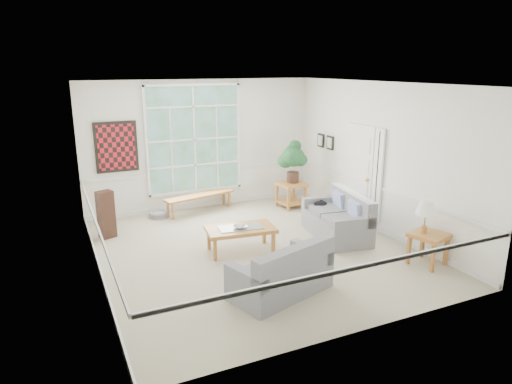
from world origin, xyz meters
The scene contains 24 objects.
floor centered at (0.00, 0.00, -0.01)m, with size 5.50×6.00×0.01m, color #A69E86.
ceiling centered at (0.00, 0.00, 3.00)m, with size 5.50×6.00×0.02m, color white.
wall_back centered at (0.00, 3.00, 1.50)m, with size 5.50×0.02×3.00m, color white.
wall_front centered at (0.00, -3.00, 1.50)m, with size 5.50×0.02×3.00m, color white.
wall_left centered at (-2.75, 0.00, 1.50)m, with size 0.02×6.00×3.00m, color white.
wall_right centered at (2.75, 0.00, 1.50)m, with size 0.02×6.00×3.00m, color white.
window_back centered at (-0.20, 2.96, 1.65)m, with size 2.30×0.08×2.40m, color white.
entry_door centered at (2.71, 0.60, 1.05)m, with size 0.08×0.90×2.10m, color white.
door_sidelight centered at (2.71, -0.03, 1.15)m, with size 0.08×0.26×1.90m, color white.
wall_art centered at (-1.95, 2.95, 1.60)m, with size 0.90×0.06×1.10m, color maroon.
wall_frame_near centered at (2.71, 1.75, 1.55)m, with size 0.04×0.26×0.32m, color black.
wall_frame_far centered at (2.71, 2.15, 1.55)m, with size 0.04×0.26×0.32m, color black.
loveseat_right centered at (1.75, -0.03, 0.44)m, with size 0.84×1.63×0.88m, color slate.
loveseat_front centered at (-0.35, -1.66, 0.41)m, with size 1.52×0.79×0.82m, color slate.
coffee_table centered at (-0.27, 0.06, 0.23)m, with size 1.24×0.67×0.46m, color #AE6E30.
pewter_bowl centered at (-0.30, 0.01, 0.50)m, with size 0.29×0.29×0.07m, color #A4A4A9.
window_bench centered at (-0.22, 2.65, 0.20)m, with size 1.72×0.33×0.40m, color #AE6E30.
end_table centered at (1.87, 2.05, 0.30)m, with size 0.61×0.61×0.61m, color #AE6E30.
houseplant centered at (1.92, 2.08, 1.11)m, with size 0.59×0.59×1.01m, color #20532B, non-canonical shape.
side_table centered at (2.40, -1.80, 0.28)m, with size 0.55×0.55×0.56m, color #AE6E30.
table_lamp centered at (2.33, -1.74, 0.84)m, with size 0.33×0.33×0.57m, color silver, non-canonical shape.
pet_bed centered at (-1.19, 2.65, 0.07)m, with size 0.44×0.44×0.13m, color gray.
floor_speaker centered at (-2.40, 1.82, 0.47)m, with size 0.29×0.23×0.95m, color #361F17.
cat centered at (1.74, 0.56, 0.52)m, with size 0.29×0.21×0.14m, color black.
Camera 1 is at (-3.27, -7.13, 3.29)m, focal length 32.00 mm.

